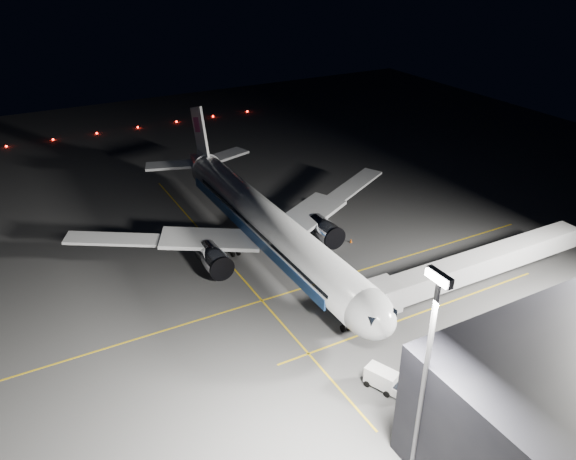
# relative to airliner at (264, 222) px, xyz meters

# --- Properties ---
(ground) EXTENTS (200.00, 200.00, 0.00)m
(ground) POSITION_rel_airliner_xyz_m (1.08, 0.00, -5.16)
(ground) COLOR #4C4C4F
(ground) RESTS_ON ground
(guide_line_main) EXTENTS (0.25, 80.00, 0.01)m
(guide_line_main) POSITION_rel_airliner_xyz_m (11.08, 0.00, -5.16)
(guide_line_main) COLOR gold
(guide_line_main) RESTS_ON ground
(guide_line_cross) EXTENTS (70.00, 0.25, 0.01)m
(guide_line_cross) POSITION_rel_airliner_xyz_m (1.08, -6.00, -5.16)
(guide_line_cross) COLOR gold
(guide_line_cross) RESTS_ON ground
(guide_line_side) EXTENTS (0.25, 40.00, 0.01)m
(guide_line_side) POSITION_rel_airliner_xyz_m (23.08, 10.00, -5.16)
(guide_line_side) COLOR gold
(guide_line_side) RESTS_ON ground
(airliner) EXTENTS (61.48, 54.22, 16.64)m
(airliner) POSITION_rel_airliner_xyz_m (0.00, 0.00, 0.00)
(airliner) COLOR silver
(airliner) RESTS_ON ground
(jet_bridge) EXTENTS (3.60, 34.40, 6.30)m
(jet_bridge) POSITION_rel_airliner_xyz_m (23.08, 18.06, -0.58)
(jet_bridge) COLOR #B2B2B7
(jet_bridge) RESTS_ON ground
(floodlight_mast_south) EXTENTS (2.40, 0.67, 20.70)m
(floodlight_mast_south) POSITION_rel_airliner_xyz_m (41.08, -6.01, 7.21)
(floodlight_mast_south) COLOR #59595E
(floodlight_mast_south) RESTS_ON ground
(taxiway_lights) EXTENTS (0.44, 60.44, 0.44)m
(taxiway_lights) POSITION_rel_airliner_xyz_m (-70.92, 0.00, -4.94)
(taxiway_lights) COLOR #FF140A
(taxiway_lights) RESTS_ON ground
(service_truck) EXTENTS (4.72, 3.32, 2.25)m
(service_truck) POSITION_rel_airliner_xyz_m (31.68, -1.84, -3.96)
(service_truck) COLOR white
(service_truck) RESTS_ON ground
(baggage_tug) EXTENTS (2.72, 2.35, 1.73)m
(baggage_tug) POSITION_rel_airliner_xyz_m (-9.12, 16.33, -4.37)
(baggage_tug) COLOR black
(baggage_tug) RESTS_ON ground
(safety_cone_a) EXTENTS (0.34, 0.34, 0.51)m
(safety_cone_a) POSITION_rel_airliner_xyz_m (7.08, 5.52, -4.91)
(safety_cone_a) COLOR #F45D0A
(safety_cone_a) RESTS_ON ground
(safety_cone_b) EXTENTS (0.41, 0.41, 0.61)m
(safety_cone_b) POSITION_rel_airliner_xyz_m (1.93, 9.89, -4.86)
(safety_cone_b) COLOR #F45D0A
(safety_cone_b) RESTS_ON ground
(safety_cone_c) EXTENTS (0.40, 0.40, 0.60)m
(safety_cone_c) POSITION_rel_airliner_xyz_m (3.51, 13.15, -4.86)
(safety_cone_c) COLOR #F45D0A
(safety_cone_c) RESTS_ON ground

